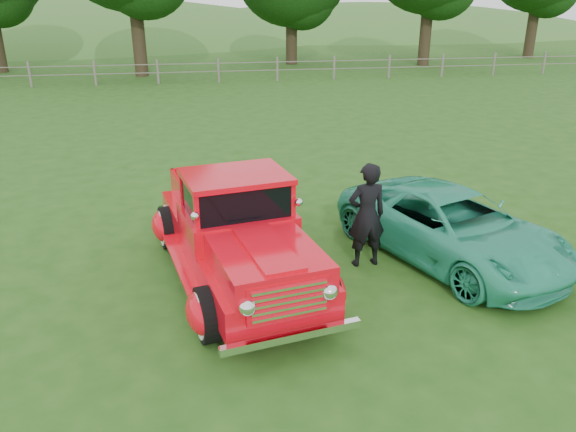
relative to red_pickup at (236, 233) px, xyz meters
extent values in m
plane|color=#1F4913|center=(0.94, -0.89, -0.80)|extent=(140.00, 140.00, 0.00)
ellipsoid|color=#346124|center=(-17.06, 57.11, -5.75)|extent=(84.00, 60.00, 18.00)
ellipsoid|color=#346124|center=(20.94, 61.11, -4.65)|extent=(72.00, 52.00, 14.00)
cube|color=#686258|center=(0.94, 21.11, -0.25)|extent=(48.00, 0.04, 0.04)
cube|color=#686258|center=(0.94, 21.11, 0.15)|extent=(48.00, 0.04, 0.04)
cylinder|color=black|center=(-3.06, 24.11, 1.62)|extent=(0.70, 0.70, 4.84)
cylinder|color=black|center=(5.94, 28.11, 1.07)|extent=(0.70, 0.70, 3.74)
cylinder|color=black|center=(13.94, 26.11, 1.40)|extent=(0.70, 0.70, 4.40)
cylinder|color=black|center=(22.94, 29.11, 1.29)|extent=(0.70, 0.70, 4.18)
cylinder|color=black|center=(-0.53, -1.64, -0.42)|extent=(0.38, 0.79, 0.76)
cylinder|color=black|center=(1.10, -1.33, -0.42)|extent=(0.38, 0.79, 0.76)
cylinder|color=black|center=(-1.11, 1.40, -0.42)|extent=(0.38, 0.79, 0.76)
cylinder|color=black|center=(0.52, 1.71, -0.42)|extent=(0.38, 0.79, 0.76)
cube|color=red|center=(-0.01, 0.04, -0.22)|extent=(2.39, 4.82, 0.44)
ellipsoid|color=red|center=(-0.60, -1.65, -0.38)|extent=(0.55, 0.81, 0.54)
ellipsoid|color=red|center=(1.17, -1.32, -0.38)|extent=(0.55, 0.81, 0.54)
ellipsoid|color=red|center=(-1.18, 1.39, -0.38)|extent=(0.55, 0.81, 0.54)
ellipsoid|color=red|center=(0.59, 1.73, -0.38)|extent=(0.55, 0.81, 0.54)
cube|color=red|center=(0.28, -1.49, 0.17)|extent=(1.61, 1.82, 0.42)
cube|color=red|center=(0.01, -0.06, 0.19)|extent=(1.82, 1.63, 0.44)
cube|color=black|center=(0.01, -0.06, 0.66)|extent=(1.63, 1.37, 0.50)
cube|color=red|center=(0.01, -0.06, 0.94)|extent=(1.72, 1.48, 0.08)
cube|color=red|center=(-0.26, 1.36, 0.15)|extent=(1.52, 2.14, 0.45)
cube|color=white|center=(0.44, -2.28, 0.05)|extent=(1.06, 0.30, 0.50)
cube|color=white|center=(0.45, -2.38, -0.38)|extent=(1.79, 0.44, 0.10)
cube|color=white|center=(-0.46, 2.41, -0.38)|extent=(1.70, 0.42, 0.10)
imported|color=#28A37B|center=(3.65, 0.10, -0.20)|extent=(3.41, 4.72, 1.19)
imported|color=black|center=(2.15, 0.14, 0.09)|extent=(0.68, 0.48, 1.78)
camera|label=1|loc=(-0.58, -8.02, 3.49)|focal=35.00mm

